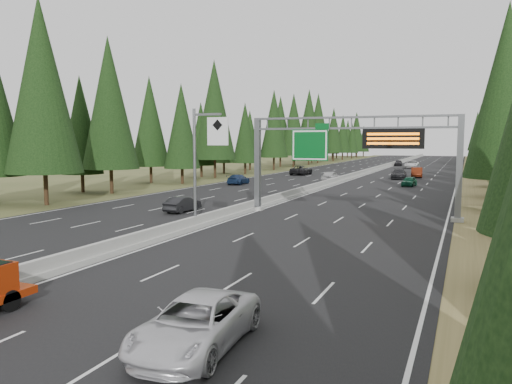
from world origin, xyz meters
TOP-DOWN VIEW (x-y plane):
  - road at (0.00, 80.00)m, footprint 32.00×260.00m
  - shoulder_right at (17.80, 80.00)m, footprint 3.60×260.00m
  - shoulder_left at (-17.80, 80.00)m, footprint 3.60×260.00m
  - median_barrier at (0.00, 80.00)m, footprint 0.70×260.00m
  - sign_gantry at (8.92, 34.88)m, footprint 16.75×0.98m
  - hov_sign_pole at (0.58, 24.97)m, footprint 2.80×0.50m
  - tree_row_right at (21.97, 74.34)m, footprint 11.57×244.35m
  - tree_row_left at (-21.88, 73.50)m, footprint 11.93×245.11m
  - silver_minivan at (9.75, 8.00)m, footprint 2.69×5.32m
  - car_ahead_green at (9.84, 63.78)m, footprint 1.89×3.89m
  - car_ahead_dkred at (9.23, 81.05)m, footprint 2.15×5.08m
  - car_ahead_dkgrey at (6.96, 76.34)m, footprint 2.60×5.59m
  - car_ahead_white at (5.59, 110.21)m, footprint 2.72×5.89m
  - car_ahead_far at (1.50, 120.02)m, footprint 1.80×4.17m
  - car_onc_near at (-5.01, 31.61)m, footprint 1.50×3.93m
  - car_onc_blue at (-12.03, 57.70)m, footprint 2.23×4.85m
  - car_onc_white at (-1.50, 66.93)m, footprint 2.02×4.69m
  - car_onc_far at (-10.01, 79.57)m, footprint 2.80×5.87m

SIDE VIEW (x-z plane):
  - shoulder_right at x=17.80m, z-range 0.00..0.06m
  - shoulder_left at x=-17.80m, z-range 0.00..0.06m
  - road at x=0.00m, z-range 0.00..0.08m
  - median_barrier at x=0.00m, z-range -0.01..0.84m
  - car_onc_near at x=-5.01m, z-range 0.08..1.36m
  - car_ahead_green at x=9.84m, z-range 0.08..1.36m
  - car_onc_blue at x=-12.03m, z-range 0.08..1.45m
  - car_ahead_far at x=1.50m, z-range 0.08..1.48m
  - silver_minivan at x=9.75m, z-range 0.08..1.52m
  - car_onc_white at x=-1.50m, z-range 0.08..1.66m
  - car_ahead_dkgrey at x=6.96m, z-range 0.08..1.66m
  - car_onc_far at x=-10.01m, z-range 0.08..1.70m
  - car_ahead_dkred at x=9.23m, z-range 0.08..1.71m
  - car_ahead_white at x=5.59m, z-range 0.08..1.72m
  - hov_sign_pole at x=0.58m, z-range 0.72..8.72m
  - sign_gantry at x=8.92m, z-range 1.37..9.17m
  - tree_row_right at x=21.97m, z-range -0.28..18.34m
  - tree_row_left at x=-21.88m, z-range -0.26..18.71m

